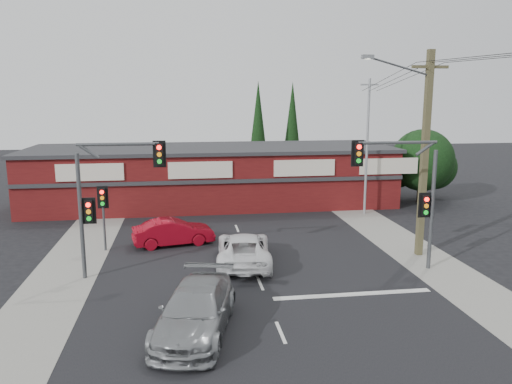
{
  "coord_description": "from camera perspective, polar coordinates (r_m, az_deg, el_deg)",
  "views": [
    {
      "loc": [
        -3.08,
        -19.63,
        7.8
      ],
      "look_at": [
        0.23,
        3.0,
        3.44
      ],
      "focal_mm": 35.0,
      "sensor_mm": 36.0,
      "label": 1
    }
  ],
  "objects": [
    {
      "name": "verge_right",
      "position": [
        28.31,
        16.27,
        -5.63
      ],
      "size": [
        3.0,
        70.0,
        0.02
      ],
      "primitive_type": "cube",
      "color": "gray",
      "rests_on": "ground"
    },
    {
      "name": "tree_cluster",
      "position": [
        39.62,
        18.43,
        3.12
      ],
      "size": [
        5.9,
        5.1,
        5.5
      ],
      "color": "#2D2116",
      "rests_on": "ground"
    },
    {
      "name": "power_lines",
      "position": [
        20.73,
        26.32,
        13.14
      ],
      "size": [
        2.01,
        29.0,
        1.22
      ],
      "color": "black",
      "rests_on": "ground"
    },
    {
      "name": "shop_building",
      "position": [
        37.11,
        -5.01,
        1.96
      ],
      "size": [
        27.3,
        8.4,
        4.22
      ],
      "color": "#4D0F10",
      "rests_on": "ground"
    },
    {
      "name": "steel_pole",
      "position": [
        34.0,
        12.58,
        5.3
      ],
      "size": [
        1.2,
        0.16,
        9.0
      ],
      "color": "gray",
      "rests_on": "ground"
    },
    {
      "name": "lane_dashes",
      "position": [
        27.99,
        -1.68,
        -5.37
      ],
      "size": [
        0.12,
        51.75,
        0.01
      ],
      "color": "silver",
      "rests_on": "ground"
    },
    {
      "name": "traffic_mast_left",
      "position": [
        22.23,
        -16.85,
        0.3
      ],
      "size": [
        3.77,
        0.27,
        5.97
      ],
      "color": "#47494C",
      "rests_on": "ground"
    },
    {
      "name": "pedestal_signal",
      "position": [
        26.52,
        -17.08,
        -1.43
      ],
      "size": [
        0.55,
        0.27,
        3.38
      ],
      "color": "#47494C",
      "rests_on": "ground"
    },
    {
      "name": "red_sedan",
      "position": [
        27.1,
        -9.42,
        -4.54
      ],
      "size": [
        4.49,
        2.31,
        1.41
      ],
      "primitive_type": "imported",
      "rotation": [
        0.0,
        0.0,
        1.77
      ],
      "color": "maroon",
      "rests_on": "ground"
    },
    {
      "name": "ground",
      "position": [
        21.35,
        0.57,
        -10.64
      ],
      "size": [
        120.0,
        120.0,
        0.0
      ],
      "primitive_type": "plane",
      "color": "black",
      "rests_on": "ground"
    },
    {
      "name": "verge_left",
      "position": [
        26.39,
        -19.93,
        -7.05
      ],
      "size": [
        3.0,
        70.0,
        0.02
      ],
      "primitive_type": "cube",
      "color": "gray",
      "rests_on": "ground"
    },
    {
      "name": "stop_line",
      "position": [
        20.8,
        10.99,
        -11.4
      ],
      "size": [
        6.5,
        0.35,
        0.01
      ],
      "primitive_type": "cube",
      "color": "silver",
      "rests_on": "ground"
    },
    {
      "name": "conifer_near",
      "position": [
        44.19,
        0.25,
        7.77
      ],
      "size": [
        1.8,
        1.8,
        9.25
      ],
      "color": "#2D2116",
      "rests_on": "ground"
    },
    {
      "name": "silver_suv",
      "position": [
        17.25,
        -6.91,
        -13.25
      ],
      "size": [
        3.42,
        5.83,
        1.59
      ],
      "primitive_type": "imported",
      "rotation": [
        0.0,
        0.0,
        -0.23
      ],
      "color": "gray",
      "rests_on": "ground"
    },
    {
      "name": "conifer_far",
      "position": [
        46.79,
        4.16,
        7.91
      ],
      "size": [
        1.8,
        1.8,
        9.25
      ],
      "color": "#2D2116",
      "rests_on": "ground"
    },
    {
      "name": "utility_pole",
      "position": [
        25.46,
        18.5,
        4.82
      ],
      "size": [
        4.38,
        0.59,
        10.0
      ],
      "color": "brown",
      "rests_on": "ground"
    },
    {
      "name": "road_strip",
      "position": [
        26.02,
        -1.15,
        -6.65
      ],
      "size": [
        14.0,
        70.0,
        0.01
      ],
      "primitive_type": "cube",
      "color": "black",
      "rests_on": "ground"
    },
    {
      "name": "traffic_mast_right",
      "position": [
        23.23,
        17.16,
        0.75
      ],
      "size": [
        3.96,
        0.27,
        5.97
      ],
      "color": "#47494C",
      "rests_on": "ground"
    },
    {
      "name": "white_suv",
      "position": [
        23.78,
        -1.42,
        -6.5
      ],
      "size": [
        2.98,
        5.53,
        1.47
      ],
      "primitive_type": "imported",
      "rotation": [
        0.0,
        0.0,
        3.04
      ],
      "color": "white",
      "rests_on": "ground"
    }
  ]
}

